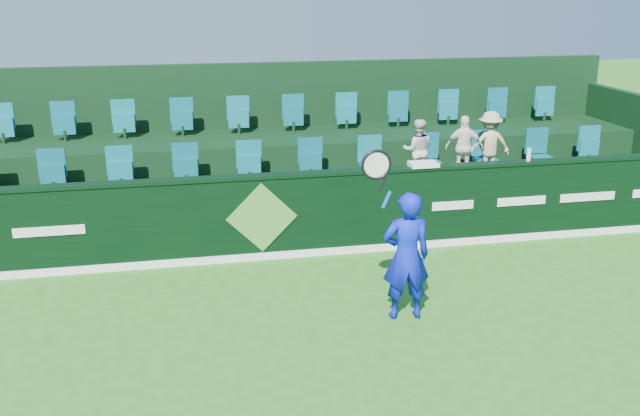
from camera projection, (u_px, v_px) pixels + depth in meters
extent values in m
plane|color=#246C19|center=(309.00, 395.00, 7.49)|extent=(60.00, 60.00, 0.00)
cube|color=black|center=(261.00, 218.00, 11.02)|extent=(16.00, 0.20, 1.30)
cube|color=black|center=(260.00, 176.00, 10.82)|extent=(16.00, 0.24, 0.05)
cube|color=white|center=(263.00, 256.00, 11.10)|extent=(16.00, 0.02, 0.12)
cube|color=#4D8B32|center=(262.00, 218.00, 10.90)|extent=(1.10, 0.02, 1.10)
cube|color=white|center=(49.00, 231.00, 10.31)|extent=(1.00, 0.01, 0.14)
cube|color=white|center=(453.00, 205.00, 11.50)|extent=(0.70, 0.01, 0.14)
cube|color=white|center=(521.00, 201.00, 11.73)|extent=(0.85, 0.01, 0.14)
cube|color=white|center=(588.00, 197.00, 11.95)|extent=(1.00, 0.01, 0.14)
cube|color=black|center=(254.00, 212.00, 12.13)|extent=(16.00, 2.00, 0.80)
cube|color=black|center=(242.00, 170.00, 13.82)|extent=(16.00, 1.80, 1.30)
cube|color=black|center=(236.00, 128.00, 14.56)|extent=(16.00, 0.20, 2.60)
cube|color=black|center=(640.00, 146.00, 14.29)|extent=(0.20, 4.00, 2.00)
cube|color=#0F6674|center=(250.00, 167.00, 12.29)|extent=(13.50, 0.50, 0.60)
cube|color=#0F6674|center=(239.00, 119.00, 13.82)|extent=(13.50, 0.50, 0.60)
imported|color=#0B1AC6|center=(406.00, 256.00, 8.99)|extent=(0.64, 0.45, 1.68)
cylinder|color=#143FBF|center=(387.00, 200.00, 8.59)|extent=(0.13, 0.04, 0.22)
cylinder|color=black|center=(382.00, 184.00, 8.52)|extent=(0.11, 0.03, 0.20)
torus|color=black|center=(376.00, 165.00, 8.43)|extent=(0.50, 0.04, 0.50)
cylinder|color=silver|center=(376.00, 165.00, 8.43)|extent=(0.41, 0.01, 0.41)
imported|color=beige|center=(417.00, 150.00, 12.41)|extent=(0.61, 0.53, 1.09)
imported|color=white|center=(464.00, 147.00, 12.57)|extent=(0.71, 0.43, 1.12)
imported|color=tan|center=(489.00, 144.00, 12.65)|extent=(0.80, 0.52, 1.18)
cube|color=white|center=(423.00, 164.00, 11.30)|extent=(0.45, 0.29, 0.07)
cylinder|color=white|center=(529.00, 154.00, 11.62)|extent=(0.07, 0.07, 0.21)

